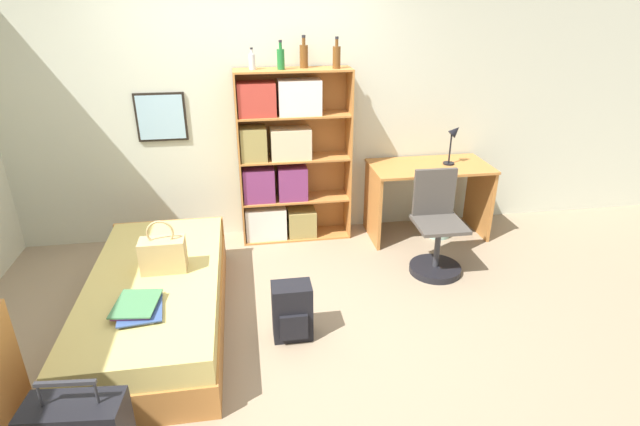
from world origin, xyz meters
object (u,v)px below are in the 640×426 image
bottle_blue (337,56)px  desk_lamp (454,138)px  bottle_green (252,61)px  waste_bin (439,225)px  handbag (163,254)px  desk_chair (436,240)px  bookcase (282,161)px  backpack (292,312)px  bottle_brown (281,58)px  book_stack_on_bed (138,307)px  bed (157,300)px  bottle_clear (304,55)px  desk (428,187)px

bottle_blue → desk_lamp: (1.13, -0.11, -0.76)m
bottle_green → waste_bin: size_ratio=0.78×
handbag → desk_chair: bearing=9.6°
handbag → bookcase: bookcase is taller
backpack → waste_bin: backpack is taller
bottle_brown → waste_bin: size_ratio=1.03×
waste_bin → desk_lamp: bearing=36.7°
bottle_brown → desk_lamp: size_ratio=0.62×
bottle_green → backpack: (0.15, -1.61, -1.52)m
bottle_green → bookcase: bearing=-1.0°
book_stack_on_bed → bookcase: (1.08, 1.74, 0.36)m
handbag → bottle_green: (0.75, 1.24, 1.18)m
waste_bin → handbag: bearing=-158.1°
handbag → book_stack_on_bed: handbag is taller
bed → desk_lamp: bearing=23.2°
bottle_green → desk_chair: size_ratio=0.21×
bottle_brown → backpack: bearing=-93.8°
book_stack_on_bed → bottle_clear: size_ratio=1.38×
desk_lamp → handbag: bearing=-157.5°
bed → handbag: 0.36m
bookcase → desk_chair: bearing=-34.2°
waste_bin → bed: bearing=-157.3°
bookcase → bed: bearing=-128.9°
backpack → waste_bin: bearing=40.2°
bottle_green → backpack: bearing=-84.8°
handbag → bookcase: (0.98, 1.24, 0.26)m
bottle_brown → desk: 1.89m
bottle_clear → handbag: bearing=-133.3°
bottle_brown → desk_lamp: 1.80m
desk_chair → backpack: size_ratio=2.12×
bookcase → bottle_green: (-0.23, 0.00, 0.92)m
bottle_brown → backpack: size_ratio=0.58×
book_stack_on_bed → waste_bin: 3.07m
bottle_green → desk_chair: (1.50, -0.86, -1.44)m
bottle_brown → desk: (1.42, -0.12, -1.24)m
bookcase → desk_lamp: bearing=-5.3°
bottle_blue → bookcase: bearing=175.7°
handbag → backpack: (0.89, -0.37, -0.34)m
desk_lamp → backpack: 2.40m
desk_chair → waste_bin: 0.73m
bottle_green → bottle_clear: size_ratio=0.66×
handbag → bottle_brown: size_ratio=1.61×
book_stack_on_bed → bottle_brown: bottle_brown is taller
desk → bottle_clear: bearing=170.7°
bottle_clear → desk: size_ratio=0.24×
bed → bottle_clear: size_ratio=7.01×
bookcase → bottle_clear: bottle_clear is taller
bed → bottle_blue: bearing=39.0°
desk_lamp → book_stack_on_bed: bearing=-149.8°
bottle_clear → waste_bin: (1.33, -0.26, -1.65)m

